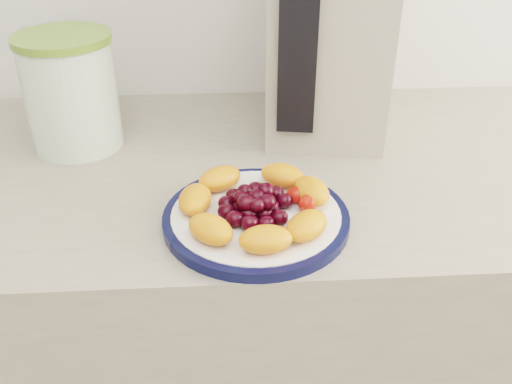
{
  "coord_description": "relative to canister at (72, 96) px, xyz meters",
  "views": [
    {
      "loc": [
        0.05,
        0.39,
        1.34
      ],
      "look_at": [
        0.09,
        1.02,
        0.95
      ],
      "focal_mm": 40.0,
      "sensor_mm": 36.0,
      "label": 1
    }
  ],
  "objects": [
    {
      "name": "appliance_body",
      "position": [
        0.43,
        0.06,
        0.08
      ],
      "size": [
        0.24,
        0.3,
        0.34
      ],
      "primitive_type": "cube",
      "rotation": [
        0.0,
        0.0,
        -0.17
      ],
      "color": "#A7A08F",
      "rests_on": "counter"
    },
    {
      "name": "canister",
      "position": [
        0.0,
        0.0,
        0.0
      ],
      "size": [
        0.17,
        0.17,
        0.18
      ],
      "primitive_type": "cylinder",
      "rotation": [
        0.0,
        0.0,
        0.13
      ],
      "color": "#39641D",
      "rests_on": "counter"
    },
    {
      "name": "plate_rim",
      "position": [
        0.29,
        -0.26,
        -0.08
      ],
      "size": [
        0.25,
        0.25,
        0.01
      ],
      "primitive_type": "cylinder",
      "color": "#090F33",
      "rests_on": "counter"
    },
    {
      "name": "cabinet_face",
      "position": [
        0.19,
        -0.08,
        -0.57
      ],
      "size": [
        3.48,
        0.58,
        0.84
      ],
      "primitive_type": "cube",
      "color": "#8E6551",
      "rests_on": "floor"
    },
    {
      "name": "plate_face",
      "position": [
        0.29,
        -0.26,
        -0.08
      ],
      "size": [
        0.23,
        0.23,
        0.02
      ],
      "primitive_type": "cylinder",
      "color": "white",
      "rests_on": "counter"
    },
    {
      "name": "fruit_plate",
      "position": [
        0.29,
        -0.26,
        -0.06
      ],
      "size": [
        0.22,
        0.21,
        0.04
      ],
      "color": "orange",
      "rests_on": "plate_face"
    },
    {
      "name": "canister_lid",
      "position": [
        -0.0,
        0.0,
        0.09
      ],
      "size": [
        0.17,
        0.17,
        0.01
      ],
      "primitive_type": "cylinder",
      "rotation": [
        0.0,
        0.0,
        0.13
      ],
      "color": "olive",
      "rests_on": "canister"
    },
    {
      "name": "counter",
      "position": [
        0.19,
        -0.08,
        -0.54
      ],
      "size": [
        3.5,
        0.6,
        0.9
      ],
      "primitive_type": "cube",
      "color": "gray",
      "rests_on": "floor"
    },
    {
      "name": "appliance_panel",
      "position": [
        0.36,
        -0.07,
        0.09
      ],
      "size": [
        0.06,
        0.03,
        0.25
      ],
      "primitive_type": "cube",
      "rotation": [
        0.0,
        0.0,
        -0.17
      ],
      "color": "black",
      "rests_on": "appliance_body"
    }
  ]
}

